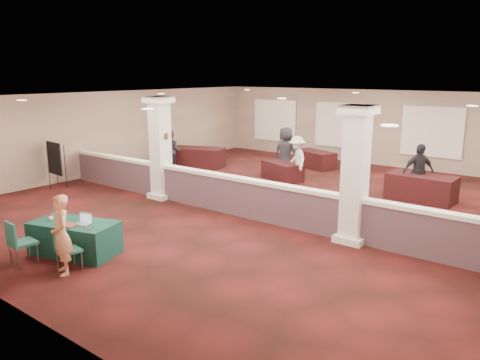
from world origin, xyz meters
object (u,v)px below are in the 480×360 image
Objects in this scene: far_table_back_center at (315,159)px; far_table_back_right at (421,188)px; conf_chair_main at (65,247)px; woman at (61,235)px; attendee_d at (286,152)px; far_table_front_center at (282,171)px; far_table_back_left at (194,156)px; attendee_b at (297,159)px; easel_board at (54,159)px; attendee_c at (418,172)px; near_table at (75,238)px; conf_chair_side at (18,240)px; attendee_a at (171,151)px; far_table_front_left at (200,157)px.

far_table_back_center is 5.75m from far_table_back_right.
woman is (0.07, -0.09, 0.30)m from conf_chair_main.
attendee_d is at bearing 176.68° from far_table_back_right.
far_table_back_center reaches higher than far_table_front_center.
conf_chair_main is 0.49× the size of far_table_back_center.
attendee_b is at bearing -2.17° from far_table_back_left.
far_table_back_left is at bearing -143.00° from attendee_b.
easel_board is at bearing 157.27° from conf_chair_main.
easel_board reaches higher than far_table_back_center.
attendee_d is at bearing 130.18° from attendee_c.
near_table is 1.08× the size of far_table_back_center.
conf_chair_side is 0.57× the size of attendee_a.
far_table_back_center is (-0.17, 12.80, -0.21)m from conf_chair_side.
far_table_front_center is at bearing 75.56° from near_table.
conf_chair_main is at bearing -158.95° from attendee_c.
woman reaches higher than far_table_front_left.
conf_chair_side is at bearing -150.08° from conf_chair_main.
conf_chair_main is 9.63m from attendee_b.
near_table is 10.26m from far_table_back_right.
near_table is 0.97m from conf_chair_main.
woman is 0.84× the size of attendee_d.
woman is 9.77m from far_table_front_center.
far_table_back_center is 0.99× the size of attendee_c.
far_table_back_left is at bearing 159.52° from far_table_front_left.
woman is 11.46m from far_table_back_left.
attendee_a is at bearing -80.86° from far_table_back_left.
attendee_a is 5.21m from attendee_b.
attendee_d is at bearing -6.23° from attendee_a.
far_table_back_left is (-5.69, 9.81, -0.12)m from conf_chair_main.
far_table_back_left is 1.12× the size of attendee_a.
conf_chair_main is at bearing -87.37° from attendee_a.
near_table is 8.95m from far_table_front_center.
attendee_d reaches higher than conf_chair_side.
attendee_a reaches higher than easel_board.
attendee_c is at bearing 138.05° from far_table_back_right.
attendee_c is (4.47, 9.30, 0.52)m from near_table.
attendee_c reaches higher than far_table_front_center.
far_table_front_center is 0.82m from attendee_d.
far_table_back_center is at bearing 75.78° from near_table.
attendee_d is (-0.19, 0.50, 0.62)m from far_table_front_center.
attendee_c reaches higher than woman.
woman reaches higher than far_table_back_left.
far_table_back_right is at bearing 0.00° from far_table_back_left.
attendee_b is (4.73, 0.00, 0.44)m from far_table_front_left.
near_table is 1.11× the size of attendee_b.
attendee_a is (-4.24, -4.20, 0.48)m from far_table_back_center.
easel_board is (-6.59, 3.79, 0.51)m from conf_chair_main.
attendee_d reaches higher than attendee_a.
conf_chair_main is at bearing -60.82° from near_table.
easel_board reaches higher than far_table_back_right.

